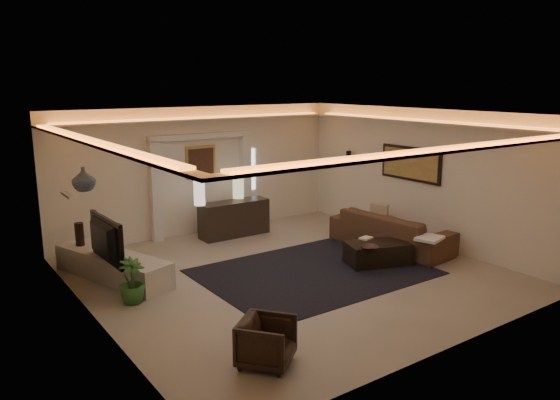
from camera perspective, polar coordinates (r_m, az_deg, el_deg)
floor at (r=9.98m, az=1.05°, el=-7.78°), size 7.00×7.00×0.00m
ceiling at (r=9.38m, az=1.12°, el=9.09°), size 7.00×7.00×0.00m
wall_back at (r=12.52m, az=-8.43°, el=3.11°), size 7.00×0.00×7.00m
wall_front at (r=7.15m, az=17.95°, el=-4.41°), size 7.00×0.00×7.00m
wall_left at (r=8.07m, az=-19.42°, el=-2.61°), size 0.00×7.00×7.00m
wall_right at (r=11.95m, az=14.78°, el=2.39°), size 0.00×7.00×7.00m
cove_soffit at (r=9.40m, az=1.12°, el=7.38°), size 7.00×7.00×0.04m
daylight_slit at (r=13.17m, az=-3.12°, el=3.24°), size 0.25×0.03×1.00m
area_rug at (r=10.06m, az=3.59°, el=-7.60°), size 4.00×3.00×0.01m
pilaster_left at (r=12.03m, az=-13.05°, el=0.85°), size 0.22×0.20×2.20m
pilaster_right at (r=13.04m, az=-3.67°, el=2.03°), size 0.22×0.20×2.20m
alcove_header at (r=12.33m, az=-8.33°, el=6.72°), size 2.52×0.20×0.12m
painting_frame at (r=12.46m, az=-8.39°, el=4.00°), size 0.74×0.04×0.74m
painting_canvas at (r=12.44m, az=-8.34°, el=3.99°), size 0.62×0.02×0.62m
art_panel_frame at (r=12.08m, az=13.67°, el=3.76°), size 0.04×1.64×0.74m
art_panel_gold at (r=12.06m, az=13.59°, el=3.75°), size 0.02×1.50×0.62m
wall_sconce at (r=13.33m, az=7.26°, el=4.71°), size 0.12×0.12×0.22m
wall_niche at (r=9.37m, az=-21.53°, el=0.50°), size 0.10×0.55×0.04m
console at (r=12.30m, az=-4.88°, el=-1.96°), size 1.61×0.51×0.80m
lamp_left at (r=11.86m, az=-8.54°, el=0.82°), size 0.25×0.25×0.55m
lamp_right at (r=12.49m, az=-4.45°, el=1.51°), size 0.33×0.33×0.57m
media_ledge at (r=10.12m, az=-17.30°, el=-6.71°), size 1.41×2.64×0.48m
tv at (r=9.49m, az=-18.63°, el=-4.19°), size 1.35×0.23×0.78m
figurine at (r=10.66m, az=-20.43°, el=-3.63°), size 0.17×0.17×0.43m
ginger_jar at (r=9.48m, az=-20.06°, el=2.09°), size 0.39×0.39×0.40m
plant at (r=8.90m, az=-15.41°, el=-8.28°), size 0.52×0.52×0.73m
sofa at (r=11.57m, az=11.67°, el=-3.20°), size 2.70×1.29×0.76m
throw_blanket at (r=10.59m, az=15.54°, el=-3.92°), size 0.61×0.55×0.06m
throw_pillow at (r=12.35m, az=10.44°, el=-1.35°), size 0.26×0.42×0.41m
coffee_table at (r=10.59m, az=10.28°, el=-5.61°), size 1.33×1.00×0.44m
bowl at (r=10.04m, az=9.40°, el=-5.12°), size 0.42×0.42×0.08m
magazine at (r=10.73m, az=9.08°, el=-4.08°), size 0.29×0.23×0.03m
armchair at (r=6.88m, az=-1.44°, el=-14.78°), size 0.91×0.91×0.60m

